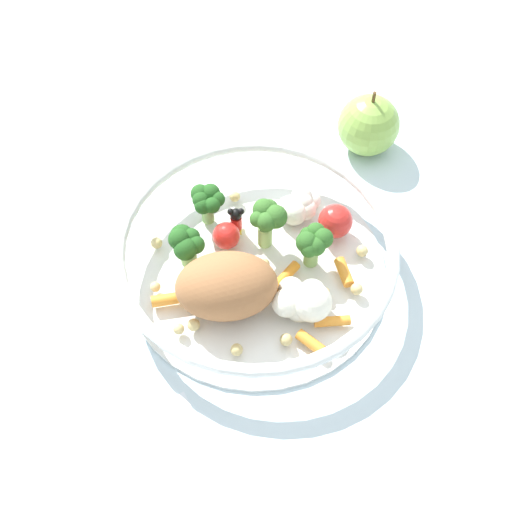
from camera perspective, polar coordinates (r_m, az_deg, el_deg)
name	(u,v)px	position (r m, az deg, el deg)	size (l,w,h in m)	color
ground_plane	(268,264)	(0.64, 1.06, -0.70)	(2.40, 2.40, 0.00)	silver
food_container	(256,257)	(0.61, 0.03, -0.10)	(0.26, 0.26, 0.07)	white
loose_apple	(369,125)	(0.72, 9.75, 11.14)	(0.07, 0.07, 0.08)	#8CB74C
folded_napkin	(141,487)	(0.55, -9.96, -19.15)	(0.13, 0.11, 0.01)	white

